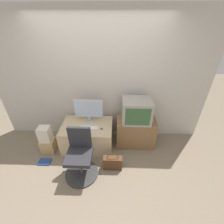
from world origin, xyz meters
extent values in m
plane|color=#7F705B|center=(0.00, 0.00, 0.00)|extent=(12.00, 12.00, 0.00)
cube|color=beige|center=(0.00, 1.32, 1.30)|extent=(4.40, 0.05, 2.60)
cube|color=#CCB289|center=(-0.26, 0.87, 0.27)|extent=(1.03, 0.71, 0.53)
cube|color=olive|center=(0.75, 0.96, 0.31)|extent=(0.80, 0.44, 0.62)
cylinder|color=#B2B2B7|center=(-0.23, 1.04, 0.54)|extent=(0.17, 0.17, 0.02)
cylinder|color=#B2B2B7|center=(-0.23, 1.04, 0.59)|extent=(0.08, 0.08, 0.08)
cube|color=#B2B2B7|center=(-0.23, 1.05, 0.83)|extent=(0.59, 0.01, 0.41)
cube|color=silver|center=(-0.23, 1.04, 0.83)|extent=(0.57, 0.02, 0.38)
cube|color=white|center=(-0.20, 0.78, 0.54)|extent=(0.35, 0.12, 0.01)
ellipsoid|color=#4C4C51|center=(0.05, 0.76, 0.54)|extent=(0.06, 0.04, 0.02)
cube|color=gray|center=(0.72, 0.95, 0.85)|extent=(0.56, 0.45, 0.46)
cube|color=#335B33|center=(0.72, 0.73, 0.85)|extent=(0.46, 0.01, 0.36)
cylinder|color=#333333|center=(-0.27, 0.14, 0.01)|extent=(0.58, 0.58, 0.03)
cylinder|color=#4C4C51|center=(-0.27, 0.14, 0.22)|extent=(0.05, 0.05, 0.39)
cube|color=#28282D|center=(-0.27, 0.14, 0.45)|extent=(0.42, 0.42, 0.07)
cube|color=#28282D|center=(-0.27, 0.32, 0.70)|extent=(0.38, 0.05, 0.42)
cube|color=tan|center=(-1.05, 0.66, 0.15)|extent=(0.27, 0.22, 0.31)
cube|color=beige|center=(-1.05, 0.66, 0.46)|extent=(0.22, 0.20, 0.31)
cube|color=#4C2D19|center=(0.28, 0.28, 0.13)|extent=(0.34, 0.13, 0.27)
torus|color=#4C2D19|center=(0.28, 0.28, 0.28)|extent=(0.20, 0.01, 0.20)
cube|color=navy|center=(-1.04, 0.36, 0.01)|extent=(0.23, 0.16, 0.02)
camera|label=1|loc=(0.33, -1.54, 2.38)|focal=24.00mm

